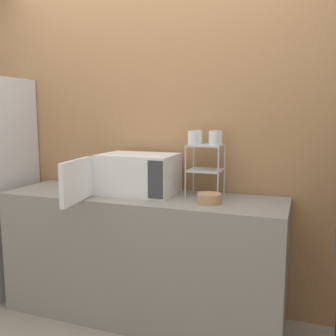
{
  "coord_description": "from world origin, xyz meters",
  "views": [
    {
      "loc": [
        1.06,
        -2.05,
        1.45
      ],
      "look_at": [
        0.19,
        0.32,
        1.09
      ],
      "focal_mm": 40.0,
      "sensor_mm": 36.0,
      "label": 1
    }
  ],
  "objects_px": {
    "microwave": "(135,174)",
    "dish_rack": "(205,159)",
    "glass_front_left": "(193,138)",
    "glass_back_left": "(198,137)",
    "bowl": "(209,198)",
    "glass_front_right": "(214,138)",
    "glass_back_right": "(218,137)"
  },
  "relations": [
    {
      "from": "microwave",
      "to": "dish_rack",
      "type": "distance_m",
      "value": 0.51
    },
    {
      "from": "glass_front_left",
      "to": "glass_back_left",
      "type": "relative_size",
      "value": 1.0
    },
    {
      "from": "dish_rack",
      "to": "bowl",
      "type": "distance_m",
      "value": 0.31
    },
    {
      "from": "glass_back_left",
      "to": "bowl",
      "type": "relative_size",
      "value": 0.61
    },
    {
      "from": "microwave",
      "to": "glass_front_right",
      "type": "relative_size",
      "value": 8.3
    },
    {
      "from": "dish_rack",
      "to": "glass_back_left",
      "type": "relative_size",
      "value": 3.76
    },
    {
      "from": "glass_back_right",
      "to": "microwave",
      "type": "bearing_deg",
      "value": -162.66
    },
    {
      "from": "microwave",
      "to": "dish_rack",
      "type": "relative_size",
      "value": 2.21
    },
    {
      "from": "bowl",
      "to": "dish_rack",
      "type": "bearing_deg",
      "value": 111.35
    },
    {
      "from": "glass_front_right",
      "to": "glass_back_left",
      "type": "bearing_deg",
      "value": 141.99
    },
    {
      "from": "glass_back_right",
      "to": "glass_front_left",
      "type": "bearing_deg",
      "value": -137.14
    },
    {
      "from": "dish_rack",
      "to": "bowl",
      "type": "height_order",
      "value": "dish_rack"
    },
    {
      "from": "microwave",
      "to": "glass_front_right",
      "type": "distance_m",
      "value": 0.61
    },
    {
      "from": "glass_back_right",
      "to": "glass_back_left",
      "type": "xyz_separation_m",
      "value": [
        -0.14,
        -0.01,
        0.0
      ]
    },
    {
      "from": "glass_back_right",
      "to": "glass_back_left",
      "type": "relative_size",
      "value": 1.0
    },
    {
      "from": "dish_rack",
      "to": "glass_front_left",
      "type": "xyz_separation_m",
      "value": [
        -0.07,
        -0.07,
        0.15
      ]
    },
    {
      "from": "glass_front_left",
      "to": "bowl",
      "type": "bearing_deg",
      "value": -42.36
    },
    {
      "from": "glass_back_right",
      "to": "glass_back_left",
      "type": "height_order",
      "value": "same"
    },
    {
      "from": "glass_back_left",
      "to": "glass_back_right",
      "type": "bearing_deg",
      "value": 4.55
    },
    {
      "from": "glass_front_left",
      "to": "glass_back_right",
      "type": "height_order",
      "value": "same"
    },
    {
      "from": "glass_front_left",
      "to": "glass_front_right",
      "type": "bearing_deg",
      "value": 3.94
    },
    {
      "from": "glass_back_right",
      "to": "bowl",
      "type": "bearing_deg",
      "value": -87.44
    },
    {
      "from": "dish_rack",
      "to": "bowl",
      "type": "bearing_deg",
      "value": -68.65
    },
    {
      "from": "glass_front_right",
      "to": "microwave",
      "type": "bearing_deg",
      "value": -174.73
    },
    {
      "from": "glass_back_right",
      "to": "glass_front_right",
      "type": "relative_size",
      "value": 1.0
    },
    {
      "from": "microwave",
      "to": "glass_front_left",
      "type": "height_order",
      "value": "glass_front_left"
    },
    {
      "from": "microwave",
      "to": "glass_back_right",
      "type": "bearing_deg",
      "value": 17.34
    },
    {
      "from": "glass_back_right",
      "to": "bowl",
      "type": "relative_size",
      "value": 0.61
    },
    {
      "from": "glass_front_right",
      "to": "glass_front_left",
      "type": "bearing_deg",
      "value": -176.06
    },
    {
      "from": "glass_front_right",
      "to": "dish_rack",
      "type": "bearing_deg",
      "value": 140.93
    },
    {
      "from": "dish_rack",
      "to": "glass_front_right",
      "type": "distance_m",
      "value": 0.17
    },
    {
      "from": "dish_rack",
      "to": "glass_back_left",
      "type": "height_order",
      "value": "glass_back_left"
    }
  ]
}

